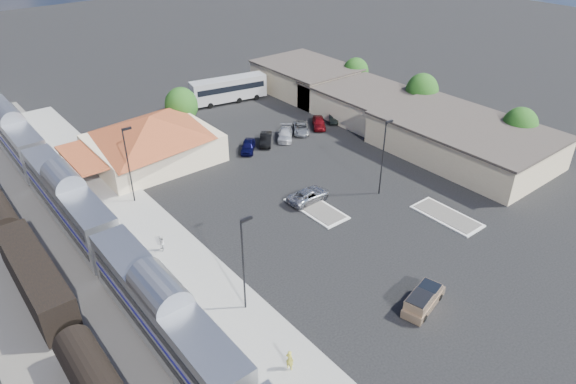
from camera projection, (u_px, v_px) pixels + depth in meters
ground at (300, 230)px, 53.24m from camera, size 280.00×280.00×0.00m
railbed at (70, 273)px, 47.27m from camera, size 16.00×100.00×0.12m
platform at (168, 246)px, 50.76m from camera, size 5.50×92.00×0.18m
passenger_train at (69, 203)px, 52.38m from camera, size 3.00×104.00×5.55m
freight_cars at (36, 280)px, 43.58m from camera, size 2.80×46.00×4.00m
station_depot at (152, 139)px, 65.30m from camera, size 18.35×12.24×6.20m
buildings_east at (382, 108)px, 76.76m from camera, size 14.40×51.40×4.80m
traffic_island_south at (316, 208)px, 56.69m from camera, size 3.30×7.50×0.21m
traffic_island_north at (447, 216)px, 55.37m from camera, size 3.30×7.50×0.21m
lamp_plat_s at (244, 258)px, 40.62m from camera, size 1.08×0.25×9.00m
lamp_plat_n at (128, 160)px, 55.39m from camera, size 1.08×0.25×9.00m
lamp_lot at (384, 152)px, 57.05m from camera, size 1.08×0.25×9.00m
tree_east_a at (520, 126)px, 66.90m from camera, size 4.56×4.56×6.42m
tree_east_b at (422, 91)px, 77.47m from camera, size 4.94×4.94×6.96m
tree_east_c at (355, 72)px, 87.10m from camera, size 4.41×4.41×6.21m
tree_depot at (181, 105)px, 72.95m from camera, size 4.71×4.71×6.63m
pickup_truck at (424, 299)px, 43.14m from camera, size 5.24×2.95×1.71m
suv at (309, 195)px, 57.91m from camera, size 5.33×2.55×1.47m
coach_bus at (228, 88)px, 84.17m from camera, size 12.90×5.03×4.04m
person_a at (290, 360)px, 37.23m from camera, size 0.60×0.74×1.77m
person_b at (161, 244)px, 49.52m from camera, size 0.83×0.96×1.68m
parked_car_a at (248, 146)px, 68.97m from camera, size 4.13×4.34×1.46m
parked_car_b at (266, 139)px, 70.90m from camera, size 3.95×4.34×1.44m
parked_car_c at (285, 134)px, 72.43m from camera, size 4.65×4.93×1.40m
parked_car_d at (301, 128)px, 74.38m from camera, size 4.57×5.11×1.32m
parked_car_e at (319, 123)px, 75.85m from camera, size 4.11×4.63×1.52m
parked_car_f at (333, 118)px, 77.84m from camera, size 3.55×3.81×1.27m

